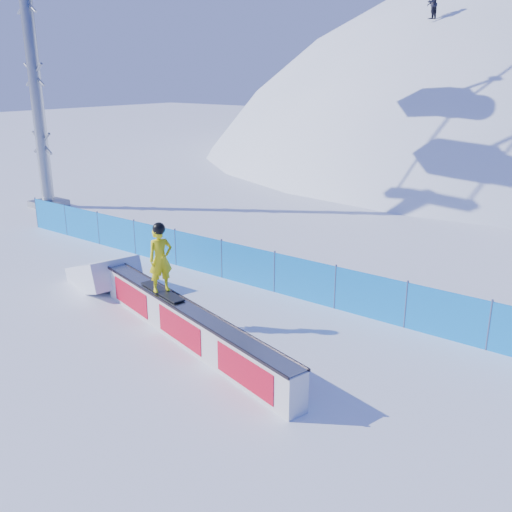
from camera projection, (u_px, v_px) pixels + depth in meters
The scene contains 6 objects.
ground at pixel (132, 337), 13.77m from camera, with size 160.00×160.00×0.00m, color white.
snow_hill at pixel (507, 354), 51.06m from camera, with size 64.00×64.00×64.00m.
safety_fence at pixel (247, 266), 16.99m from camera, with size 22.05×0.05×1.30m.
rail_box at pixel (188, 326), 13.31m from camera, with size 7.60×2.49×0.93m.
snow_ramp at pixel (105, 286), 17.08m from camera, with size 2.23×1.49×0.84m, color white, non-canonical shape.
snowboarder at pixel (160, 258), 13.80m from camera, with size 1.72×0.73×1.77m.
Camera 1 is at (9.96, -8.12, 6.10)m, focal length 40.00 mm.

